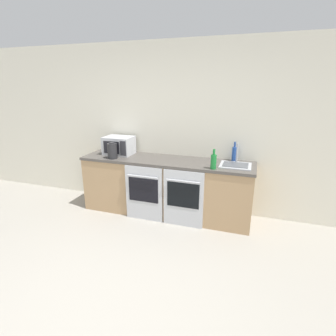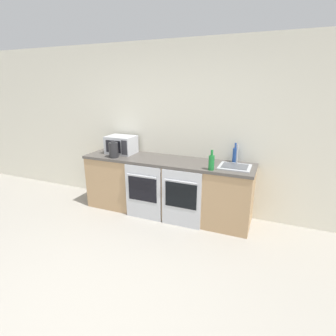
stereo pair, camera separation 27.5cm
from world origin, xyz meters
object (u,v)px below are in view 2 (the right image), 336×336
Objects in this scene: oven_left at (143,193)px; oven_right at (181,199)px; bottle_green at (211,162)px; sink at (235,166)px; bottle_blue at (235,155)px; kettle at (114,150)px; microwave at (121,145)px.

oven_right is (0.60, 0.00, 0.00)m from oven_left.
bottle_green is 0.64× the size of sink.
oven_right is 1.02m from bottle_blue.
kettle is (-0.56, 0.13, 0.57)m from oven_left.
microwave is (-0.60, 0.41, 0.60)m from oven_left.
bottle_green is 0.37m from sink.
bottle_blue is at bearing 5.54° from microwave.
oven_left and oven_right have the same top height.
sink is (0.66, 0.33, 0.47)m from oven_right.
sink reaches higher than oven_right.
bottle_green is at bearing 4.93° from oven_left.
bottle_green is at bearing -1.61° from kettle.
oven_left is 3.08× the size of bottle_green.
bottle_blue is 0.28m from sink.
oven_right is 1.85× the size of microwave.
oven_right is at bearing -18.70° from microwave.
microwave is at bearing 145.75° from oven_left.
bottle_blue is (0.23, 0.50, 0.01)m from bottle_green.
oven_left is at bearing -165.51° from sink.
bottle_green is at bearing -11.44° from microwave.
sink is at bearing 41.42° from bottle_green.
bottle_blue is at bearing 25.58° from oven_left.
sink is at bearing -2.47° from microwave.
oven_left is 1.46m from bottle_blue.
microwave reaches higher than oven_left.
bottle_blue is at bearing 43.56° from oven_right.
sink reaches higher than oven_left.
bottle_blue is 1.15× the size of kettle.
oven_right is 0.69m from bottle_green.
kettle is at bearing 167.06° from oven_left.
microwave is at bearing 168.56° from bottle_green.
microwave is 0.28m from kettle.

